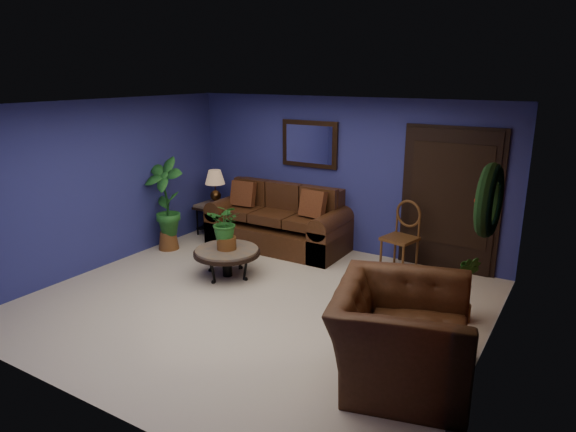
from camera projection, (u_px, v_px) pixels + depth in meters
The scene contains 18 objects.
floor at pixel (256, 303), 6.62m from camera, with size 5.50×5.50×0.00m, color beige.
wall_back at pixel (343, 175), 8.33m from camera, with size 5.50×0.04×2.50m, color navy.
wall_left at pixel (103, 184), 7.66m from camera, with size 0.04×5.00×2.50m, color navy.
wall_right_brick at pixel (490, 248), 4.90m from camera, with size 0.04×5.00×2.50m, color maroon.
ceiling at pixel (252, 105), 5.94m from camera, with size 5.50×5.00×0.02m, color silver.
crown_molding at pixel (500, 123), 4.60m from camera, with size 0.03×5.00×0.14m, color white.
wall_mirror at pixel (309, 144), 8.47m from camera, with size 1.02×0.06×0.77m, color #482C15.
closet_door at pixel (450, 201), 7.49m from camera, with size 1.44×0.06×2.18m, color black.
wreath at pixel (489, 200), 4.85m from camera, with size 0.72×0.72×0.16m, color black.
sofa at pixel (280, 226), 8.71m from camera, with size 2.35×1.02×1.06m.
coffee_table at pixel (227, 253), 7.40m from camera, with size 0.96×0.96×0.41m.
end_table at pixel (216, 211), 9.34m from camera, with size 0.62×0.62×0.57m.
table_lamp at pixel (215, 183), 9.20m from camera, with size 0.36×0.36×0.59m.
side_chair at pixel (403, 231), 7.61m from camera, with size 0.54×0.54×1.05m.
armchair at pixel (401, 335), 4.87m from camera, with size 1.42×1.24×0.93m, color #412212.
coffee_plant at pixel (226, 224), 7.28m from camera, with size 0.59×0.54×0.67m.
floor_plant at pixel (462, 286), 6.05m from camera, with size 0.44×0.40×0.83m.
tall_plant at pixel (166, 201), 8.41m from camera, with size 0.69×0.48×1.54m.
Camera 1 is at (3.52, -4.96, 2.87)m, focal length 32.00 mm.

